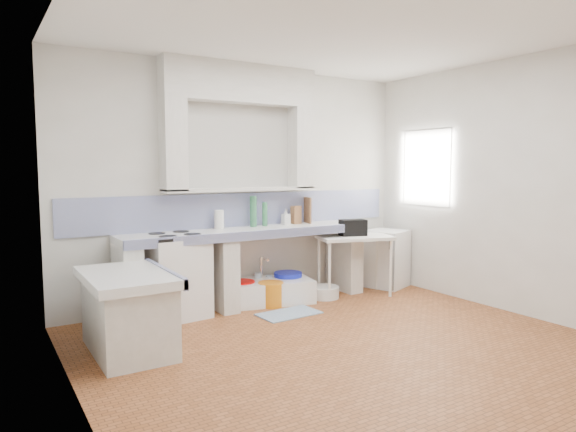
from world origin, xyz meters
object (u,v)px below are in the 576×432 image
stove (176,277)px  side_table (354,265)px  sink (269,292)px  fridge (386,258)px

stove → side_table: (2.23, -0.28, -0.05)m
stove → side_table: size_ratio=0.95×
stove → side_table: stove is taller
side_table → stove: bearing=-170.1°
stove → sink: bearing=-6.0°
stove → fridge: 2.91m
sink → fridge: fridge is taller
side_table → fridge: (0.67, 0.14, 0.01)m
stove → sink: stove is taller
sink → stove: bearing=-168.3°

